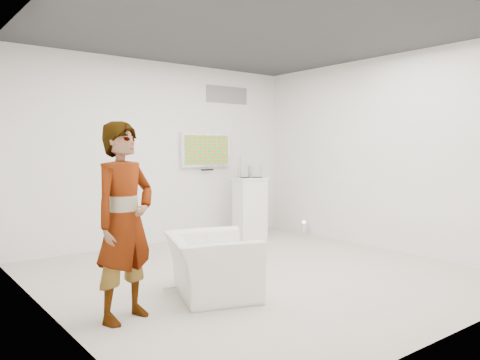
{
  "coord_description": "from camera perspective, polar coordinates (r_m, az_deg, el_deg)",
  "views": [
    {
      "loc": [
        -3.72,
        -4.46,
        1.56
      ],
      "look_at": [
        0.19,
        0.6,
        1.14
      ],
      "focal_mm": 35.0,
      "sensor_mm": 36.0,
      "label": 1
    }
  ],
  "objects": [
    {
      "name": "console",
      "position": [
        8.15,
        1.2,
        1.05
      ],
      "size": [
        0.11,
        0.16,
        0.21
      ],
      "primitive_type": "cube",
      "rotation": [
        0.0,
        0.0,
        -0.43
      ],
      "color": "white",
      "rests_on": "pedestal"
    },
    {
      "name": "logo_decal",
      "position": [
        8.66,
        -1.58,
        10.32
      ],
      "size": [
        0.9,
        0.02,
        0.3
      ],
      "primitive_type": "cube",
      "color": "slate",
      "rests_on": "room"
    },
    {
      "name": "room",
      "position": [
        5.81,
        2.17,
        3.15
      ],
      "size": [
        5.01,
        5.01,
        3.0
      ],
      "color": "#BAB4AA",
      "rests_on": "ground"
    },
    {
      "name": "wii_remote",
      "position": [
        4.62,
        -13.06,
        4.55
      ],
      "size": [
        0.07,
        0.16,
        0.04
      ],
      "primitive_type": "cube",
      "rotation": [
        0.0,
        0.0,
        0.2
      ],
      "color": "white",
      "rests_on": "person"
    },
    {
      "name": "floor_uplight",
      "position": [
        8.62,
        7.79,
        -5.86
      ],
      "size": [
        0.21,
        0.21,
        0.25
      ],
      "primitive_type": "cylinder",
      "rotation": [
        0.0,
        0.0,
        0.34
      ],
      "color": "white",
      "rests_on": "room"
    },
    {
      "name": "armchair",
      "position": [
        5.07,
        -3.47,
        -10.35
      ],
      "size": [
        1.16,
        1.24,
        0.65
      ],
      "primitive_type": "imported",
      "rotation": [
        0.0,
        0.0,
        1.23
      ],
      "color": "white",
      "rests_on": "room"
    },
    {
      "name": "pedestal",
      "position": [
        8.2,
        1.19,
        -3.42
      ],
      "size": [
        0.63,
        0.63,
        1.07
      ],
      "primitive_type": "cube",
      "rotation": [
        0.0,
        0.0,
        -0.24
      ],
      "color": "white",
      "rests_on": "room"
    },
    {
      "name": "person",
      "position": [
        4.39,
        -13.89,
        -4.93
      ],
      "size": [
        0.77,
        0.63,
        1.82
      ],
      "primitive_type": "imported",
      "rotation": [
        0.0,
        0.0,
        0.34
      ],
      "color": "white",
      "rests_on": "room"
    },
    {
      "name": "tv",
      "position": [
        8.28,
        -4.21,
        3.68
      ],
      "size": [
        1.0,
        0.08,
        0.6
      ],
      "primitive_type": "cube",
      "color": "silver",
      "rests_on": "room"
    },
    {
      "name": "vitrine",
      "position": [
        8.15,
        1.2,
        1.62
      ],
      "size": [
        0.5,
        0.5,
        0.37
      ],
      "primitive_type": "cube",
      "rotation": [
        0.0,
        0.0,
        -0.49
      ],
      "color": "white",
      "rests_on": "pedestal"
    }
  ]
}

